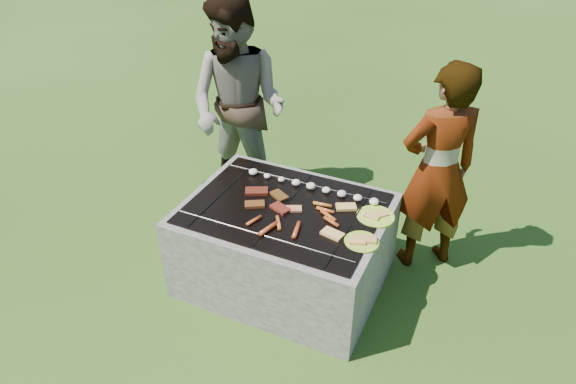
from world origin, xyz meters
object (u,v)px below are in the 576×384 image
plate_near (362,242)px  bystander (238,108)px  fire_pit (285,247)px  plate_far (375,216)px  cook (438,171)px

plate_near → bystander: 1.62m
fire_pit → bystander: (-0.76, 0.77, 0.57)m
plate_near → bystander: size_ratio=0.13×
plate_far → plate_near: 0.28m
fire_pit → cook: cook is taller
fire_pit → bystander: 1.22m
plate_near → cook: size_ratio=0.15×
plate_near → plate_far: bearing=90.5°
fire_pit → bystander: bearing=134.9°
fire_pit → plate_near: (0.56, -0.13, 0.33)m
plate_near → bystander: (-1.33, 0.89, 0.24)m
fire_pit → plate_near: plate_near is taller
cook → bystander: bearing=-42.4°
fire_pit → cook: (0.83, 0.62, 0.48)m
plate_far → plate_near: same height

